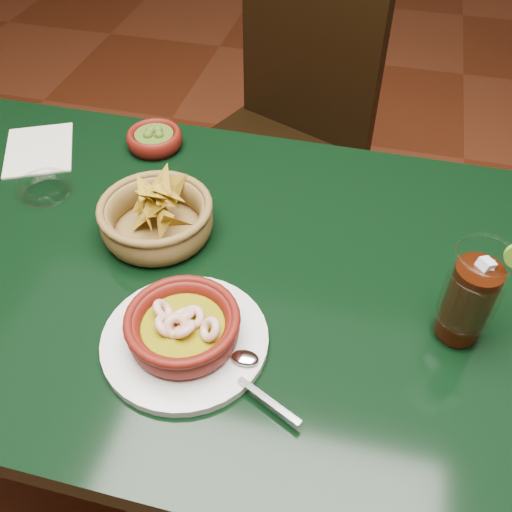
% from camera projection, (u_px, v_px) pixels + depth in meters
% --- Properties ---
extents(ground, '(7.00, 7.00, 0.00)m').
position_uv_depth(ground, '(206.00, 458.00, 1.50)').
color(ground, '#471C0C').
rests_on(ground, ground).
extents(dining_table, '(1.20, 0.80, 0.75)m').
position_uv_depth(dining_table, '(184.00, 297.00, 1.04)').
color(dining_table, black).
rests_on(dining_table, ground).
extents(dining_chair, '(0.59, 0.59, 0.98)m').
position_uv_depth(dining_chair, '(279.00, 140.00, 1.60)').
color(dining_chair, black).
rests_on(dining_chair, ground).
extents(shrimp_plate, '(0.32, 0.25, 0.08)m').
position_uv_depth(shrimp_plate, '(184.00, 330.00, 0.82)').
color(shrimp_plate, silver).
rests_on(shrimp_plate, dining_table).
extents(chip_basket, '(0.23, 0.23, 0.12)m').
position_uv_depth(chip_basket, '(157.00, 217.00, 0.99)').
color(chip_basket, olive).
rests_on(chip_basket, dining_table).
extents(guacamole_ramekin, '(0.13, 0.13, 0.05)m').
position_uv_depth(guacamole_ramekin, '(155.00, 138.00, 1.19)').
color(guacamole_ramekin, '#510E09').
rests_on(guacamole_ramekin, dining_table).
extents(cola_drink, '(0.17, 0.17, 0.19)m').
position_uv_depth(cola_drink, '(470.00, 297.00, 0.80)').
color(cola_drink, white).
rests_on(cola_drink, dining_table).
extents(glass_ashtray, '(0.11, 0.11, 0.03)m').
position_uv_depth(glass_ashtray, '(45.00, 188.00, 1.09)').
color(glass_ashtray, white).
rests_on(glass_ashtray, dining_table).
extents(paper_menu, '(0.20, 0.22, 0.00)m').
position_uv_depth(paper_menu, '(39.00, 150.00, 1.19)').
color(paper_menu, beige).
rests_on(paper_menu, dining_table).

